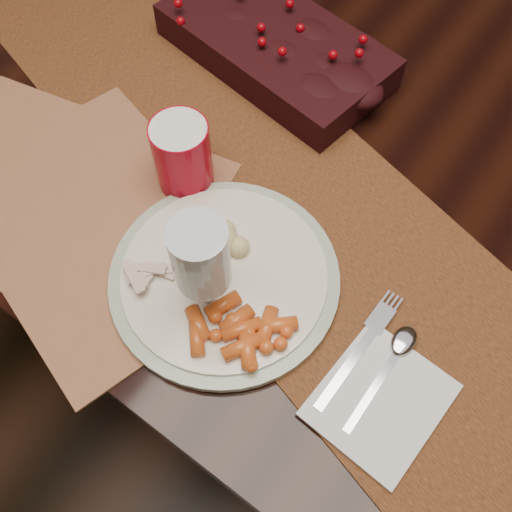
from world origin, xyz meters
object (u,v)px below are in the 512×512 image
Objects in this scene: baby_carrots at (235,324)px; turkey_shreds at (149,274)px; placemat_main at (100,224)px; mashed_potatoes at (233,237)px; dinner_plate at (224,277)px; red_cup at (183,156)px; wine_glass at (204,275)px; napkin at (380,400)px; dining_table at (338,266)px; centerpiece at (275,41)px.

baby_carrots is 0.13m from turkey_shreds.
placemat_main is at bearing 175.95° from baby_carrots.
mashed_potatoes reaches higher than placemat_main.
turkey_shreds reaches higher than placemat_main.
red_cup is at bearing 146.00° from dinner_plate.
mashed_potatoes is 0.44× the size of wine_glass.
red_cup is (-0.14, 0.10, 0.05)m from dinner_plate.
dinner_plate is 0.09m from wine_glass.
turkey_shreds is at bearing -141.82° from dinner_plate.
red_cup is (-0.38, 0.11, 0.05)m from napkin.
placemat_main is 3.83× the size of red_cup.
napkin is at bearing -13.04° from mashed_potatoes.
napkin is 0.40m from red_cup.
placemat_main is 0.43m from napkin.
dinner_plate is 3.91× the size of turkey_shreds.
mashed_potatoes is (-0.07, 0.09, 0.01)m from baby_carrots.
dining_table is at bearing 84.27° from wine_glass.
baby_carrots is at bearing -51.73° from mashed_potatoes.
mashed_potatoes is 0.10m from wine_glass.
mashed_potatoes is at bearing 105.46° from wine_glass.
turkey_shreds is at bearing -120.56° from mashed_potatoes.
turkey_shreds is at bearing -176.00° from baby_carrots.
placemat_main is (-0.23, -0.33, 0.38)m from dining_table.
centerpiece is 0.37m from mashed_potatoes.
mashed_potatoes reaches higher than dining_table.
centerpiece is 0.41m from dinner_plate.
dining_table is at bearing 92.26° from baby_carrots.
turkey_shreds is 0.32m from napkin.
dinner_plate is at bearing -64.11° from centerpiece.
centerpiece is 3.41× the size of red_cup.
centerpiece is at bearing 114.38° from wine_glass.
dining_table is 6.04× the size of dinner_plate.
dinner_plate is 3.72× the size of mashed_potatoes.
dining_table is at bearing 72.26° from turkey_shreds.
wine_glass is (0.02, -0.08, 0.05)m from mashed_potatoes.
dinner_plate is at bearing 99.23° from wine_glass.
red_cup reaches higher than baby_carrots.
placemat_main is (-0.01, -0.40, -0.04)m from centerpiece.
dining_table is 0.49m from dinner_plate.
placemat_main is at bearing -91.69° from centerpiece.
mashed_potatoes is (0.18, 0.07, 0.04)m from placemat_main.
placemat_main is at bearing -157.60° from mashed_potatoes.
placemat_main is 0.19m from dinner_plate.
placemat_main is 0.12m from turkey_shreds.
napkin is at bearing 9.15° from baby_carrots.
placemat_main is 2.74× the size of napkin.
wine_glass is (0.19, -0.41, 0.05)m from centerpiece.
baby_carrots is at bearing -36.39° from red_cup.
red_cup reaches higher than dining_table.
dinner_plate is (-0.04, -0.30, 0.39)m from dining_table.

